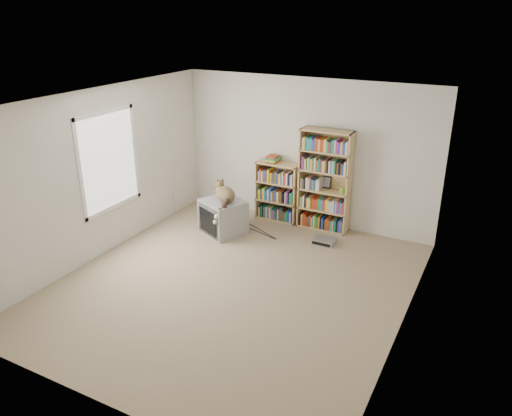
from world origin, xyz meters
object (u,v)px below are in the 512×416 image
at_px(bookcase_short, 278,193).
at_px(dvd_player, 324,241).
at_px(cat, 224,197).
at_px(bookcase_tall, 325,183).
at_px(crt_tv, 224,217).

height_order(bookcase_short, dvd_player, bookcase_short).
bearing_deg(cat, dvd_player, 51.48).
distance_m(cat, bookcase_tall, 1.70).
height_order(cat, bookcase_tall, bookcase_tall).
bearing_deg(bookcase_short, crt_tv, -120.23).
xyz_separation_m(cat, dvd_player, (1.60, 0.43, -0.62)).
bearing_deg(bookcase_short, bookcase_tall, 0.01).
distance_m(bookcase_tall, bookcase_short, 0.92).
bearing_deg(bookcase_tall, bookcase_short, -179.99).
bearing_deg(crt_tv, dvd_player, 37.83).
bearing_deg(dvd_player, cat, -164.17).
bearing_deg(cat, bookcase_tall, 72.82).
height_order(cat, bookcase_short, bookcase_short).
height_order(crt_tv, dvd_player, crt_tv).
relative_size(cat, dvd_player, 2.01).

